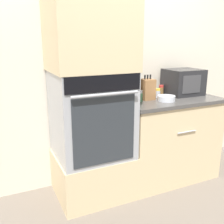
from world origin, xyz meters
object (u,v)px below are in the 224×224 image
condiment_jar_mid (140,96)px  condiment_jar_far (158,93)px  bowl (166,98)px  wall_oven (92,114)px  knife_block (147,89)px  condiment_jar_near (161,90)px  microwave (183,82)px

condiment_jar_mid → condiment_jar_far: (0.28, 0.10, -0.01)m
bowl → condiment_jar_mid: condiment_jar_mid is taller
wall_oven → knife_block: wall_oven is taller
condiment_jar_near → condiment_jar_far: 0.15m
wall_oven → bowl: (0.75, -0.10, 0.10)m
condiment_jar_mid → condiment_jar_far: 0.30m
condiment_jar_near → microwave: bearing=-21.1°
condiment_jar_mid → microwave: bearing=10.7°
wall_oven → condiment_jar_near: bearing=11.5°
wall_oven → microwave: size_ratio=2.10×
wall_oven → condiment_jar_near: (0.88, 0.18, 0.13)m
condiment_jar_near → condiment_jar_mid: (-0.39, -0.20, 0.00)m
bowl → condiment_jar_near: condiment_jar_near is taller
bowl → condiment_jar_mid: (-0.26, 0.08, 0.03)m
wall_oven → condiment_jar_far: wall_oven is taller
condiment_jar_mid → condiment_jar_near: bearing=27.2°
condiment_jar_near → condiment_jar_mid: condiment_jar_mid is taller
bowl → condiment_jar_mid: bearing=163.4°
knife_block → condiment_jar_mid: (-0.12, -0.07, -0.05)m
condiment_jar_near → condiment_jar_mid: size_ratio=0.95×
microwave → bowl: microwave is taller
wall_oven → microwave: bearing=4.8°
microwave → condiment_jar_near: (-0.22, 0.09, -0.09)m
wall_oven → condiment_jar_mid: 0.51m
bowl → condiment_jar_near: size_ratio=1.64×
condiment_jar_near → bowl: bearing=-115.5°
knife_block → bowl: (0.13, -0.14, -0.08)m
wall_oven → bowl: wall_oven is taller
wall_oven → condiment_jar_near: size_ratio=7.44×
condiment_jar_far → microwave: bearing=1.9°
wall_oven → knife_block: (0.62, 0.04, 0.18)m
condiment_jar_mid → knife_block: bearing=27.7°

